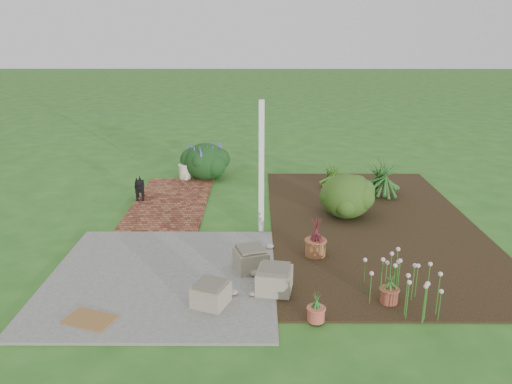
{
  "coord_description": "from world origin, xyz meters",
  "views": [
    {
      "loc": [
        0.24,
        -8.69,
        3.7
      ],
      "look_at": [
        0.2,
        0.4,
        0.7
      ],
      "focal_mm": 35.0,
      "sensor_mm": 36.0,
      "label": 1
    }
  ],
  "objects_px": {
    "stone_trough_near": "(211,295)",
    "black_dog": "(139,186)",
    "cream_ceramic_urn": "(185,172)",
    "evergreen_shrub": "(346,195)"
  },
  "relations": [
    {
      "from": "black_dog",
      "to": "evergreen_shrub",
      "type": "xyz_separation_m",
      "value": [
        4.43,
        -0.96,
        0.13
      ]
    },
    {
      "from": "stone_trough_near",
      "to": "cream_ceramic_urn",
      "type": "bearing_deg",
      "value": 101.29
    },
    {
      "from": "black_dog",
      "to": "stone_trough_near",
      "type": "bearing_deg",
      "value": -76.34
    },
    {
      "from": "black_dog",
      "to": "cream_ceramic_urn",
      "type": "distance_m",
      "value": 1.8
    },
    {
      "from": "black_dog",
      "to": "evergreen_shrub",
      "type": "distance_m",
      "value": 4.54
    },
    {
      "from": "stone_trough_near",
      "to": "black_dog",
      "type": "bearing_deg",
      "value": 114.07
    },
    {
      "from": "cream_ceramic_urn",
      "to": "evergreen_shrub",
      "type": "bearing_deg",
      "value": -35.28
    },
    {
      "from": "stone_trough_near",
      "to": "cream_ceramic_urn",
      "type": "height_order",
      "value": "cream_ceramic_urn"
    },
    {
      "from": "stone_trough_near",
      "to": "evergreen_shrub",
      "type": "distance_m",
      "value": 4.27
    },
    {
      "from": "cream_ceramic_urn",
      "to": "evergreen_shrub",
      "type": "xyz_separation_m",
      "value": [
        3.66,
        -2.59,
        0.25
      ]
    }
  ]
}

